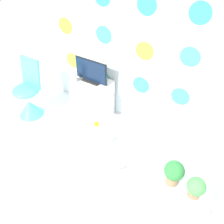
# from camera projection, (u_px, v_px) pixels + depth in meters

# --- Properties ---
(ground_plane) EXTENTS (12.00, 12.00, 0.00)m
(ground_plane) POSITION_uv_depth(u_px,v_px,m) (43.00, 193.00, 2.85)
(ground_plane) COLOR white
(wall_back_dotted) EXTENTS (4.24, 0.05, 2.60)m
(wall_back_dotted) POSITION_uv_depth(u_px,v_px,m) (123.00, 28.00, 3.11)
(wall_back_dotted) COLOR white
(wall_back_dotted) RESTS_ON ground_plane
(bathtub) EXTENTS (0.94, 0.66, 0.53)m
(bathtub) POSITION_uv_depth(u_px,v_px,m) (99.00, 141.00, 3.10)
(bathtub) COLOR white
(bathtub) RESTS_ON ground_plane
(rubber_duck) EXTENTS (0.06, 0.07, 0.07)m
(rubber_duck) POSITION_uv_depth(u_px,v_px,m) (96.00, 124.00, 2.89)
(rubber_duck) COLOR yellow
(rubber_duck) RESTS_ON bathtub
(chair) EXTENTS (0.38, 0.38, 0.86)m
(chair) POSITION_uv_depth(u_px,v_px,m) (29.00, 99.00, 3.74)
(chair) COLOR #4CC6DB
(chair) RESTS_ON ground_plane
(tv_cabinet) EXTENTS (0.52, 0.37, 0.56)m
(tv_cabinet) POSITION_uv_depth(u_px,v_px,m) (93.00, 98.00, 3.73)
(tv_cabinet) COLOR silver
(tv_cabinet) RESTS_ON ground_plane
(tv) EXTENTS (0.49, 0.12, 0.32)m
(tv) POSITION_uv_depth(u_px,v_px,m) (91.00, 72.00, 3.46)
(tv) COLOR black
(tv) RESTS_ON tv_cabinet
(vase) EXTENTS (0.08, 0.08, 0.18)m
(vase) POSITION_uv_depth(u_px,v_px,m) (73.00, 77.00, 3.50)
(vase) COLOR white
(vase) RESTS_ON tv_cabinet
(side_table) EXTENTS (0.48, 0.30, 0.44)m
(side_table) POSITION_uv_depth(u_px,v_px,m) (181.00, 193.00, 2.44)
(side_table) COLOR silver
(side_table) RESTS_ON ground_plane
(potted_plant_left) EXTENTS (0.19, 0.19, 0.26)m
(potted_plant_left) POSITION_uv_depth(u_px,v_px,m) (174.00, 172.00, 2.35)
(potted_plant_left) COLOR #8C6B4C
(potted_plant_left) RESTS_ON side_table
(potted_plant_right) EXTENTS (0.16, 0.16, 0.21)m
(potted_plant_right) POSITION_uv_depth(u_px,v_px,m) (196.00, 187.00, 2.26)
(potted_plant_right) COLOR #8C6B4C
(potted_plant_right) RESTS_ON side_table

